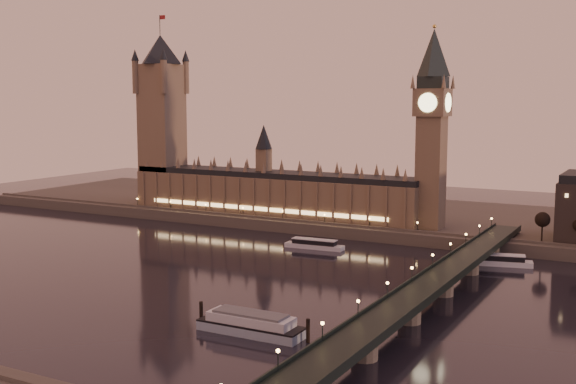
# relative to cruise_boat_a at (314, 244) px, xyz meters

# --- Properties ---
(ground) EXTENTS (700.00, 700.00, 0.00)m
(ground) POSITION_rel_cruise_boat_a_xyz_m (-11.68, -71.83, -2.08)
(ground) COLOR black
(ground) RESTS_ON ground
(far_embankment) EXTENTS (560.00, 130.00, 6.00)m
(far_embankment) POSITION_rel_cruise_boat_a_xyz_m (18.32, 93.17, 0.92)
(far_embankment) COLOR #423D35
(far_embankment) RESTS_ON ground
(palace_of_westminster) EXTENTS (180.00, 26.62, 52.00)m
(palace_of_westminster) POSITION_rel_cruise_boat_a_xyz_m (-51.81, 49.16, 19.63)
(palace_of_westminster) COLOR brown
(palace_of_westminster) RESTS_ON ground
(victoria_tower) EXTENTS (31.68, 31.68, 118.00)m
(victoria_tower) POSITION_rel_cruise_boat_a_xyz_m (-131.68, 49.17, 63.71)
(victoria_tower) COLOR brown
(victoria_tower) RESTS_ON ground
(big_ben) EXTENTS (17.68, 17.68, 104.00)m
(big_ben) POSITION_rel_cruise_boat_a_xyz_m (42.31, 49.16, 61.87)
(big_ben) COLOR brown
(big_ben) RESTS_ON ground
(westminster_bridge) EXTENTS (13.20, 260.00, 15.30)m
(westminster_bridge) POSITION_rel_cruise_boat_a_xyz_m (79.93, -71.83, 3.44)
(westminster_bridge) COLOR black
(westminster_bridge) RESTS_ON ground
(bare_tree_0) EXTENTS (6.32, 6.32, 12.84)m
(bare_tree_0) POSITION_rel_cruise_boat_a_xyz_m (99.32, 37.17, 13.51)
(bare_tree_0) COLOR black
(bare_tree_0) RESTS_ON ground
(cruise_boat_a) EXTENTS (29.93, 8.63, 4.73)m
(cruise_boat_a) POSITION_rel_cruise_boat_a_xyz_m (0.00, 0.00, 0.00)
(cruise_boat_a) COLOR silver
(cruise_boat_a) RESTS_ON ground
(cruise_boat_b) EXTENTS (27.95, 13.12, 5.01)m
(cruise_boat_b) POSITION_rel_cruise_boat_a_xyz_m (88.20, 7.07, 0.12)
(cruise_boat_b) COLOR silver
(cruise_boat_b) RESTS_ON ground
(moored_barge) EXTENTS (40.19, 9.96, 7.37)m
(moored_barge) POSITION_rel_cruise_boat_a_xyz_m (40.37, -125.08, 1.03)
(moored_barge) COLOR #8DA2B4
(moored_barge) RESTS_ON ground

